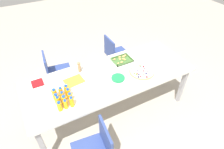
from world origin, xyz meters
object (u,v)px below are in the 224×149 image
(plate_stack, at_px, (118,78))
(napkin_stack, at_px, (37,83))
(party_table, at_px, (110,78))
(juice_bottle_10, at_px, (61,92))
(juice_bottle_1, at_px, (66,104))
(juice_bottle_7, at_px, (62,96))
(juice_bottle_9, at_px, (55,94))
(juice_bottle_11, at_px, (67,90))
(fruit_pizza, at_px, (142,71))
(juice_bottle_0, at_px, (60,106))
(juice_bottle_5, at_px, (70,97))
(cardboard_tube, at_px, (79,67))
(juice_bottle_6, at_px, (56,98))
(paper_folder, at_px, (74,81))
(juice_bottle_3, at_px, (58,101))
(chair_far_left, at_px, (55,71))
(snack_tray, at_px, (122,60))
(chair_near_left, at_px, (96,148))
(juice_bottle_8, at_px, (68,93))
(juice_bottle_2, at_px, (72,102))
(juice_bottle_4, at_px, (64,100))
(chair_far_right, at_px, (115,53))

(plate_stack, relative_size, napkin_stack, 1.28)
(party_table, bearing_deg, juice_bottle_10, -175.92)
(juice_bottle_1, relative_size, juice_bottle_7, 1.00)
(juice_bottle_9, distance_m, juice_bottle_11, 0.15)
(fruit_pizza, bearing_deg, party_table, 161.03)
(juice_bottle_7, xyz_separation_m, juice_bottle_9, (-0.07, 0.07, 0.01))
(juice_bottle_0, bearing_deg, juice_bottle_1, 0.84)
(juice_bottle_5, distance_m, fruit_pizza, 1.11)
(juice_bottle_9, distance_m, cardboard_tube, 0.58)
(juice_bottle_6, xyz_separation_m, plate_stack, (0.88, 0.02, -0.05))
(juice_bottle_11, relative_size, paper_folder, 0.57)
(fruit_pizza, height_order, napkin_stack, fruit_pizza)
(juice_bottle_7, height_order, napkin_stack, juice_bottle_7)
(juice_bottle_3, distance_m, napkin_stack, 0.55)
(cardboard_tube, height_order, paper_folder, cardboard_tube)
(chair_far_left, relative_size, snack_tray, 2.77)
(fruit_pizza, height_order, plate_stack, fruit_pizza)
(juice_bottle_0, bearing_deg, chair_near_left, -66.93)
(juice_bottle_6, xyz_separation_m, snack_tray, (1.15, 0.38, -0.05))
(chair_near_left, distance_m, juice_bottle_0, 0.64)
(juice_bottle_0, distance_m, juice_bottle_11, 0.27)
(juice_bottle_8, xyz_separation_m, paper_folder, (0.16, 0.26, -0.07))
(juice_bottle_2, height_order, juice_bottle_7, juice_bottle_2)
(chair_near_left, relative_size, juice_bottle_1, 6.24)
(juice_bottle_0, xyz_separation_m, cardboard_tube, (0.46, 0.57, 0.02))
(cardboard_tube, bearing_deg, juice_bottle_4, -127.69)
(juice_bottle_11, bearing_deg, snack_tray, 16.86)
(juice_bottle_6, height_order, juice_bottle_10, same)
(juice_bottle_5, distance_m, juice_bottle_10, 0.16)
(juice_bottle_7, bearing_deg, juice_bottle_1, -91.74)
(juice_bottle_10, distance_m, plate_stack, 0.80)
(juice_bottle_3, distance_m, snack_tray, 1.24)
(chair_near_left, bearing_deg, fruit_pizza, -52.12)
(plate_stack, bearing_deg, party_table, 118.91)
(chair_far_right, bearing_deg, snack_tray, -18.35)
(juice_bottle_11, xyz_separation_m, plate_stack, (0.73, -0.06, -0.06))
(chair_far_right, bearing_deg, juice_bottle_5, -49.50)
(juice_bottle_7, relative_size, snack_tray, 0.44)
(chair_far_left, height_order, juice_bottle_10, juice_bottle_10)
(juice_bottle_2, xyz_separation_m, cardboard_tube, (0.31, 0.58, 0.01))
(juice_bottle_2, bearing_deg, party_table, 22.96)
(party_table, bearing_deg, juice_bottle_8, -168.93)
(party_table, relative_size, juice_bottle_9, 16.30)
(party_table, relative_size, juice_bottle_6, 18.38)
(juice_bottle_1, distance_m, juice_bottle_8, 0.17)
(juice_bottle_4, bearing_deg, cardboard_tube, 52.31)
(paper_folder, bearing_deg, plate_stack, -23.55)
(juice_bottle_2, distance_m, juice_bottle_9, 0.27)
(fruit_pizza, bearing_deg, napkin_stack, 161.50)
(plate_stack, bearing_deg, juice_bottle_10, 175.55)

